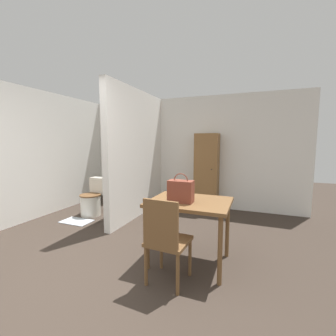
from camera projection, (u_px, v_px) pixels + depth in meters
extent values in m
plane|color=#382D26|center=(67.00, 292.00, 2.24)|extent=(16.00, 16.00, 0.00)
cube|color=white|center=(180.00, 152.00, 5.35)|extent=(5.53, 0.12, 2.50)
cube|color=white|center=(43.00, 154.00, 4.54)|extent=(0.12, 4.45, 2.50)
cube|color=white|center=(138.00, 154.00, 4.50)|extent=(0.12, 2.11, 2.50)
cube|color=brown|center=(190.00, 202.00, 2.72)|extent=(0.96, 0.75, 0.04)
cylinder|color=brown|center=(147.00, 238.00, 2.62)|extent=(0.05, 0.05, 0.75)
cylinder|color=brown|center=(220.00, 251.00, 2.32)|extent=(0.05, 0.05, 0.75)
cylinder|color=brown|center=(167.00, 220.00, 3.21)|extent=(0.05, 0.05, 0.75)
cylinder|color=brown|center=(227.00, 229.00, 2.90)|extent=(0.05, 0.05, 0.75)
cube|color=brown|center=(169.00, 241.00, 2.38)|extent=(0.44, 0.44, 0.04)
cube|color=brown|center=(160.00, 224.00, 2.18)|extent=(0.38, 0.05, 0.47)
cylinder|color=brown|center=(161.00, 251.00, 2.65)|extent=(0.04, 0.04, 0.42)
cylinder|color=brown|center=(190.00, 257.00, 2.50)|extent=(0.04, 0.04, 0.42)
cylinder|color=brown|center=(146.00, 266.00, 2.32)|extent=(0.04, 0.04, 0.42)
cylinder|color=brown|center=(178.00, 274.00, 2.18)|extent=(0.04, 0.04, 0.42)
cylinder|color=silver|center=(91.00, 205.00, 4.56)|extent=(0.39, 0.39, 0.41)
cylinder|color=brown|center=(90.00, 195.00, 4.54)|extent=(0.42, 0.42, 0.02)
cube|color=silver|center=(99.00, 185.00, 4.76)|extent=(0.33, 0.18, 0.33)
cube|color=brown|center=(181.00, 191.00, 2.63)|extent=(0.29, 0.15, 0.26)
torus|color=brown|center=(181.00, 181.00, 2.61)|extent=(0.17, 0.01, 0.17)
cube|color=brown|center=(207.00, 172.00, 4.90)|extent=(0.50, 0.34, 1.67)
sphere|color=black|center=(211.00, 169.00, 4.68)|extent=(0.02, 0.02, 0.02)
cube|color=#B2BCC6|center=(77.00, 221.00, 4.21)|extent=(0.56, 0.35, 0.01)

